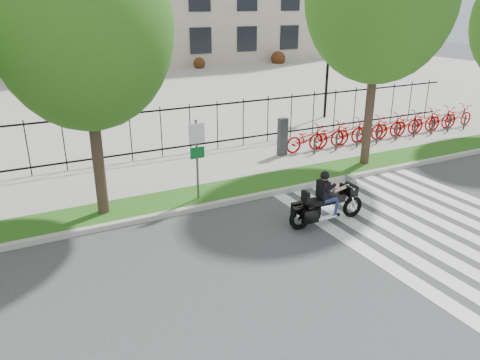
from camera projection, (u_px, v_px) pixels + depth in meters
name	position (u px, v px, depth m)	size (l,w,h in m)	color
ground	(289.00, 270.00, 10.92)	(120.00, 120.00, 0.00)	#3D3D40
curb	(216.00, 204.00, 14.30)	(60.00, 0.20, 0.15)	#ADABA3
grass_verge	(205.00, 195.00, 15.01)	(60.00, 1.50, 0.15)	#215214
sidewalk	(178.00, 171.00, 17.08)	(60.00, 3.50, 0.15)	#A8A59D
plaza	(88.00, 94.00, 31.69)	(80.00, 34.00, 0.10)	#A8A59D
crosswalk_stripes	(435.00, 227.00, 12.98)	(5.70, 8.00, 0.01)	silver
iron_fence	(161.00, 132.00, 18.16)	(30.00, 0.06, 2.00)	black
lamp_post_right	(328.00, 58.00, 24.04)	(1.06, 0.70, 4.25)	black
street_tree_1	(83.00, 28.00, 11.80)	(4.60, 4.60, 7.77)	#34231C
bike_share_station	(388.00, 126.00, 20.88)	(11.19, 0.89, 1.50)	#2D2D33
sign_pole_regulatory	(197.00, 150.00, 13.95)	(0.50, 0.09, 2.50)	#59595B
motorcycle_rider	(327.00, 202.00, 13.05)	(2.45, 0.73, 1.89)	black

